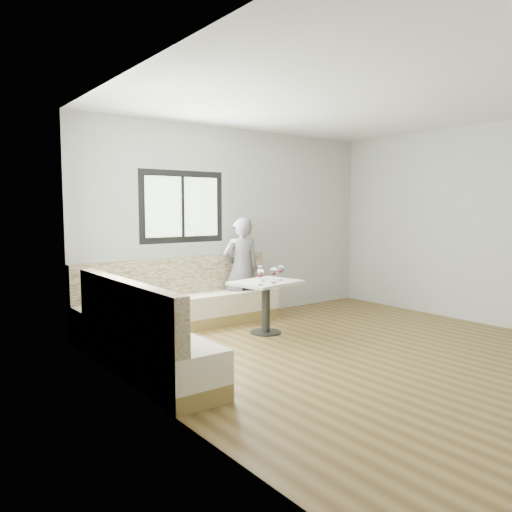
{
  "coord_description": "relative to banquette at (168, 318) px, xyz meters",
  "views": [
    {
      "loc": [
        -4.25,
        -3.67,
        1.64
      ],
      "look_at": [
        -0.38,
        1.48,
        1.01
      ],
      "focal_mm": 35.0,
      "sensor_mm": 36.0,
      "label": 1
    }
  ],
  "objects": [
    {
      "name": "room",
      "position": [
        1.51,
        -1.55,
        1.08
      ],
      "size": [
        5.01,
        5.01,
        2.81
      ],
      "color": "brown",
      "rests_on": "ground"
    },
    {
      "name": "banquette",
      "position": [
        0.0,
        0.0,
        0.0
      ],
      "size": [
        2.9,
        2.8,
        0.95
      ],
      "color": "olive",
      "rests_on": "ground"
    },
    {
      "name": "table",
      "position": [
        1.29,
        -0.25,
        0.18
      ],
      "size": [
        0.93,
        0.78,
        0.69
      ],
      "rotation": [
        0.0,
        0.0,
        0.17
      ],
      "color": "black",
      "rests_on": "ground"
    },
    {
      "name": "person",
      "position": [
        1.47,
        0.56,
        0.42
      ],
      "size": [
        0.62,
        0.48,
        1.5
      ],
      "primitive_type": "imported",
      "rotation": [
        0.0,
        0.0,
        2.9
      ],
      "color": "slate",
      "rests_on": "ground"
    },
    {
      "name": "olive_ramekin",
      "position": [
        1.22,
        -0.22,
        0.38
      ],
      "size": [
        0.11,
        0.11,
        0.04
      ],
      "color": "white",
      "rests_on": "table"
    },
    {
      "name": "wine_glass_a",
      "position": [
        1.03,
        -0.48,
        0.5
      ],
      "size": [
        0.09,
        0.09,
        0.21
      ],
      "color": "white",
      "rests_on": "table"
    },
    {
      "name": "wine_glass_b",
      "position": [
        1.27,
        -0.44,
        0.5
      ],
      "size": [
        0.09,
        0.09,
        0.21
      ],
      "color": "white",
      "rests_on": "table"
    },
    {
      "name": "wine_glass_c",
      "position": [
        1.49,
        -0.31,
        0.5
      ],
      "size": [
        0.09,
        0.09,
        0.21
      ],
      "color": "white",
      "rests_on": "table"
    },
    {
      "name": "wine_glass_d",
      "position": [
        1.3,
        -0.13,
        0.5
      ],
      "size": [
        0.09,
        0.09,
        0.21
      ],
      "color": "white",
      "rests_on": "table"
    }
  ]
}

